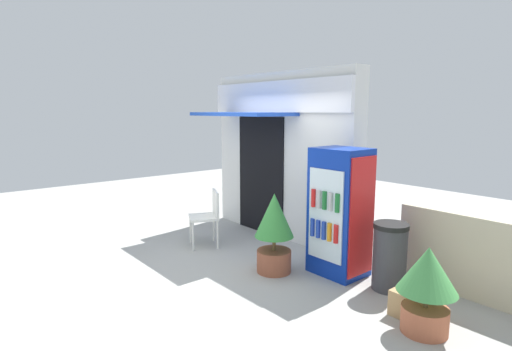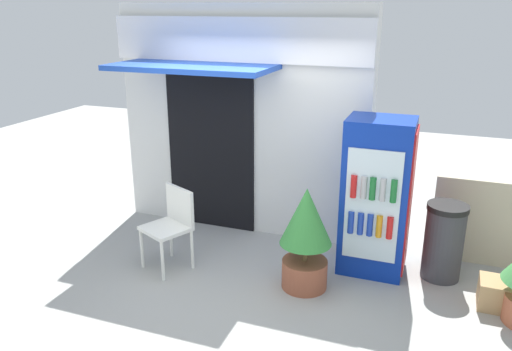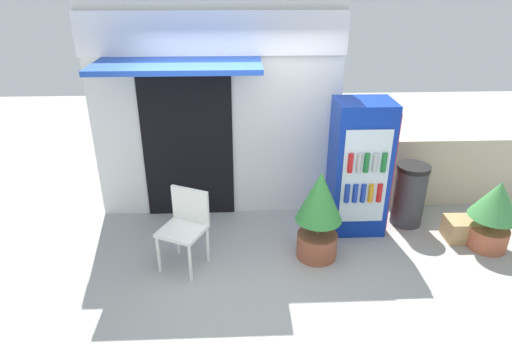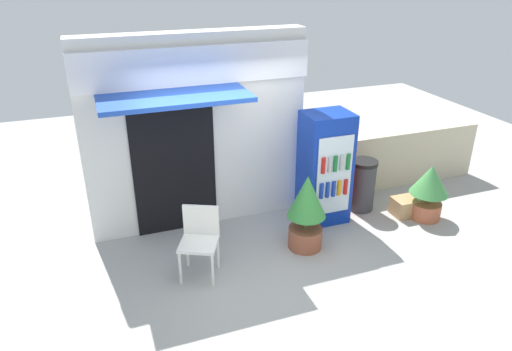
% 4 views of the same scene
% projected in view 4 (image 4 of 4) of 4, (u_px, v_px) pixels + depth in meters
% --- Properties ---
extents(ground, '(16.00, 16.00, 0.00)m').
position_uv_depth(ground, '(258.00, 273.00, 6.19)').
color(ground, '#A3A39E').
extents(storefront_building, '(3.25, 1.23, 2.87)m').
position_uv_depth(storefront_building, '(195.00, 130.00, 6.83)').
color(storefront_building, silver).
rests_on(storefront_building, ground).
extents(drink_cooler, '(0.72, 0.63, 1.73)m').
position_uv_depth(drink_cooler, '(325.00, 168.00, 7.13)').
color(drink_cooler, '#0C2D9E').
rests_on(drink_cooler, ground).
extents(plastic_chair, '(0.61, 0.61, 0.92)m').
position_uv_depth(plastic_chair, '(200.00, 236.00, 6.00)').
color(plastic_chair, white).
rests_on(plastic_chair, ground).
extents(potted_plant_near_shop, '(0.54, 0.54, 1.11)m').
position_uv_depth(potted_plant_near_shop, '(307.00, 208.00, 6.50)').
color(potted_plant_near_shop, '#995138').
rests_on(potted_plant_near_shop, ground).
extents(potted_plant_curbside, '(0.59, 0.59, 0.89)m').
position_uv_depth(potted_plant_curbside, '(429.00, 188.00, 7.29)').
color(potted_plant_curbside, '#AD5B3D').
rests_on(potted_plant_curbside, ground).
extents(trash_bin, '(0.43, 0.43, 0.85)m').
position_uv_depth(trash_bin, '(362.00, 185.00, 7.61)').
color(trash_bin, '#38383D').
rests_on(trash_bin, ground).
extents(stone_boundary_wall, '(2.78, 0.24, 1.00)m').
position_uv_depth(stone_boundary_wall, '(406.00, 157.00, 8.46)').
color(stone_boundary_wall, beige).
rests_on(stone_boundary_wall, ground).
extents(cardboard_box, '(0.42, 0.34, 0.28)m').
position_uv_depth(cardboard_box, '(406.00, 206.00, 7.54)').
color(cardboard_box, tan).
rests_on(cardboard_box, ground).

